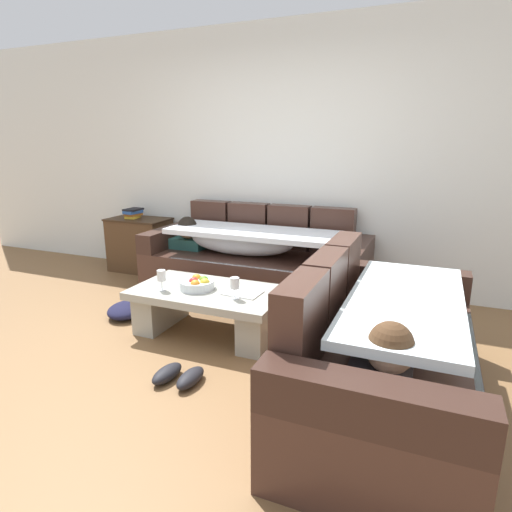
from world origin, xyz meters
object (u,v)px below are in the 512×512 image
object	(u,v)px
pair_of_shoes	(179,376)
crumpled_garment	(126,310)
couch_near_window	(384,353)
book_stack_on_cabinet	(133,213)
wine_glass_near_right	(235,284)
couch_along_wall	(253,262)
coffee_table	(209,306)
fruit_bowl	(198,284)
side_cabinet	(140,245)
open_magazine	(243,293)
wine_glass_near_left	(161,276)

from	to	relation	value
pair_of_shoes	crumpled_garment	xyz separation A→B (m)	(-1.03, 0.76, 0.01)
couch_near_window	book_stack_on_cabinet	world-z (taller)	couch_near_window
wine_glass_near_right	crumpled_garment	bearing A→B (deg)	172.98
couch_along_wall	coffee_table	distance (m)	1.05
fruit_bowl	side_cabinet	size ratio (longest dim) A/B	0.39
book_stack_on_cabinet	pair_of_shoes	distance (m)	2.84
couch_along_wall	pair_of_shoes	distance (m)	1.82
couch_near_window	pair_of_shoes	distance (m)	1.30
coffee_table	side_cabinet	xyz separation A→B (m)	(-1.64, 1.28, 0.08)
open_magazine	side_cabinet	size ratio (longest dim) A/B	0.39
open_magazine	crumpled_garment	distance (m)	1.20
couch_along_wall	wine_glass_near_left	xyz separation A→B (m)	(-0.27, -1.21, 0.16)
coffee_table	wine_glass_near_left	distance (m)	0.44
book_stack_on_cabinet	crumpled_garment	xyz separation A→B (m)	(0.85, -1.25, -0.64)
couch_near_window	wine_glass_near_right	distance (m)	1.19
wine_glass_near_left	pair_of_shoes	distance (m)	0.88
open_magazine	wine_glass_near_right	bearing A→B (deg)	-89.75
coffee_table	open_magazine	bearing A→B (deg)	3.41
couch_along_wall	couch_near_window	world-z (taller)	same
wine_glass_near_left	open_magazine	bearing A→B (deg)	16.17
couch_near_window	side_cabinet	bearing A→B (deg)	60.16
wine_glass_near_left	book_stack_on_cabinet	world-z (taller)	book_stack_on_cabinet
wine_glass_near_right	pair_of_shoes	bearing A→B (deg)	-100.59
wine_glass_near_left	crumpled_garment	distance (m)	0.72
side_cabinet	book_stack_on_cabinet	bearing A→B (deg)	177.21
side_cabinet	pair_of_shoes	size ratio (longest dim) A/B	2.38
fruit_bowl	wine_glass_near_right	xyz separation A→B (m)	(0.37, -0.09, 0.07)
coffee_table	side_cabinet	distance (m)	2.08
fruit_bowl	pair_of_shoes	distance (m)	0.84
crumpled_garment	wine_glass_near_left	bearing A→B (deg)	-19.71
wine_glass_near_left	open_magazine	xyz separation A→B (m)	(0.62, 0.18, -0.11)
coffee_table	open_magazine	size ratio (longest dim) A/B	4.29
couch_near_window	pair_of_shoes	size ratio (longest dim) A/B	6.21
coffee_table	side_cabinet	size ratio (longest dim) A/B	1.67
side_cabinet	crumpled_garment	bearing A→B (deg)	-58.01
side_cabinet	crumpled_garment	world-z (taller)	side_cabinet
wine_glass_near_right	crumpled_garment	size ratio (longest dim) A/B	0.42
book_stack_on_cabinet	crumpled_garment	size ratio (longest dim) A/B	0.58
crumpled_garment	coffee_table	bearing A→B (deg)	-1.99
couch_near_window	book_stack_on_cabinet	bearing A→B (deg)	60.70
couch_near_window	wine_glass_near_left	size ratio (longest dim) A/B	11.33
wine_glass_near_right	fruit_bowl	bearing A→B (deg)	166.53
couch_near_window	open_magazine	size ratio (longest dim) A/B	6.72
wine_glass_near_left	side_cabinet	xyz separation A→B (m)	(-1.31, 1.44, -0.17)
coffee_table	wine_glass_near_right	world-z (taller)	wine_glass_near_right
book_stack_on_cabinet	fruit_bowl	bearing A→B (deg)	-38.63
fruit_bowl	open_magazine	world-z (taller)	fruit_bowl
wine_glass_near_left	pair_of_shoes	xyz separation A→B (m)	(0.50, -0.57, -0.45)
wine_glass_near_left	pair_of_shoes	size ratio (longest dim) A/B	0.55
fruit_bowl	crumpled_garment	distance (m)	0.86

